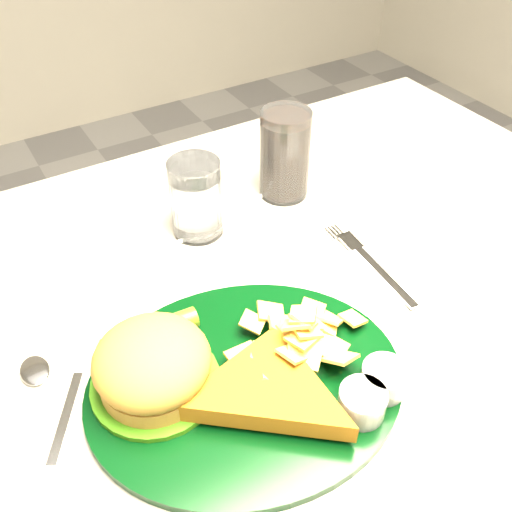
{
  "coord_description": "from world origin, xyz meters",
  "views": [
    {
      "loc": [
        -0.26,
        -0.43,
        1.25
      ],
      "look_at": [
        0.0,
        0.02,
        0.8
      ],
      "focal_mm": 40.0,
      "sensor_mm": 36.0,
      "label": 1
    }
  ],
  "objects_px": {
    "water_glass": "(196,198)",
    "fork_napkin": "(381,273)",
    "table": "(260,454)",
    "cola_glass": "(285,155)",
    "dinner_plate": "(246,362)"
  },
  "relations": [
    {
      "from": "table",
      "to": "dinner_plate",
      "type": "height_order",
      "value": "dinner_plate"
    },
    {
      "from": "table",
      "to": "fork_napkin",
      "type": "height_order",
      "value": "fork_napkin"
    },
    {
      "from": "table",
      "to": "dinner_plate",
      "type": "xyz_separation_m",
      "value": [
        -0.08,
        -0.11,
        0.41
      ]
    },
    {
      "from": "water_glass",
      "to": "fork_napkin",
      "type": "relative_size",
      "value": 0.71
    },
    {
      "from": "water_glass",
      "to": "table",
      "type": "bearing_deg",
      "value": -86.77
    },
    {
      "from": "dinner_plate",
      "to": "table",
      "type": "bearing_deg",
      "value": 65.68
    },
    {
      "from": "dinner_plate",
      "to": "fork_napkin",
      "type": "height_order",
      "value": "dinner_plate"
    },
    {
      "from": "cola_glass",
      "to": "fork_napkin",
      "type": "height_order",
      "value": "cola_glass"
    },
    {
      "from": "water_glass",
      "to": "fork_napkin",
      "type": "xyz_separation_m",
      "value": [
        0.16,
        -0.2,
        -0.05
      ]
    },
    {
      "from": "table",
      "to": "water_glass",
      "type": "relative_size",
      "value": 10.76
    },
    {
      "from": "table",
      "to": "fork_napkin",
      "type": "relative_size",
      "value": 7.6
    },
    {
      "from": "table",
      "to": "fork_napkin",
      "type": "bearing_deg",
      "value": -17.62
    },
    {
      "from": "dinner_plate",
      "to": "fork_napkin",
      "type": "xyz_separation_m",
      "value": [
        0.23,
        0.06,
        -0.03
      ]
    },
    {
      "from": "table",
      "to": "cola_glass",
      "type": "bearing_deg",
      "value": 50.13
    },
    {
      "from": "water_glass",
      "to": "cola_glass",
      "type": "bearing_deg",
      "value": 6.42
    }
  ]
}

